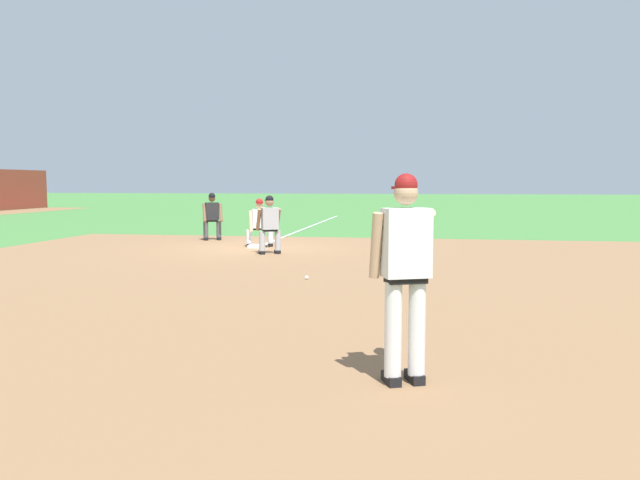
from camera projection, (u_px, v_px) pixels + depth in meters
name	position (u px, v px, depth m)	size (l,w,h in m)	color
ground_plane	(256.00, 248.00, 16.94)	(160.00, 160.00, 0.00)	#47843D
infield_dirt_patch	(292.00, 281.00, 11.23)	(18.00, 18.00, 0.01)	#936B47
foul_line_stripe	(310.00, 227.00, 24.94)	(16.29, 0.10, 0.00)	white
first_base_bag	(256.00, 246.00, 16.94)	(0.38, 0.38, 0.09)	white
baseball	(307.00, 278.00, 11.44)	(0.07, 0.07, 0.07)	white
pitcher	(406.00, 265.00, 5.46)	(0.82, 0.60, 1.86)	black
first_baseman	(260.00, 221.00, 17.15)	(0.85, 0.95, 1.34)	black
baserunner	(270.00, 222.00, 15.43)	(0.61, 0.67, 1.46)	black
umpire	(212.00, 215.00, 19.15)	(0.60, 0.67, 1.46)	black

